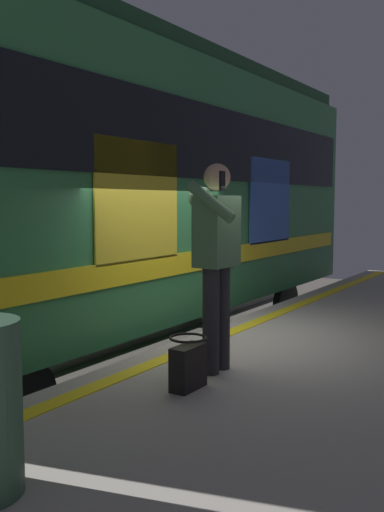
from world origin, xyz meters
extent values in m
plane|color=#4C4742|center=(0.00, 0.00, 0.00)|extent=(23.68, 23.68, 0.00)
cube|color=yellow|center=(0.00, 0.30, 0.96)|extent=(13.15, 0.16, 0.01)
cube|color=slate|center=(0.00, -1.18, 0.08)|extent=(17.44, 0.08, 0.16)
cube|color=slate|center=(0.00, -2.61, 0.08)|extent=(17.44, 0.08, 0.16)
cube|color=#2D723F|center=(-1.17, -1.89, 2.54)|extent=(9.10, 2.94, 3.18)
cube|color=#1B4426|center=(-1.17, -1.89, 4.25)|extent=(8.91, 2.70, 0.24)
cube|color=black|center=(-1.17, -0.41, 3.10)|extent=(8.64, 0.03, 0.90)
cube|color=yellow|center=(-1.17, -0.41, 1.67)|extent=(8.64, 0.03, 0.24)
cube|color=#3359B2|center=(-2.77, -0.41, 2.38)|extent=(1.35, 0.02, 1.24)
cube|color=gold|center=(0.42, -0.41, 2.38)|extent=(1.35, 0.02, 1.24)
cylinder|color=black|center=(1.78, -0.72, 0.58)|extent=(0.84, 0.12, 0.84)
cylinder|color=black|center=(-4.13, -0.72, 0.58)|extent=(0.84, 0.12, 0.84)
cylinder|color=black|center=(-4.13, -3.07, 0.58)|extent=(0.84, 0.12, 0.84)
cylinder|color=#262628|center=(0.93, 0.87, 1.40)|extent=(0.14, 0.14, 0.89)
cylinder|color=#262628|center=(1.11, 0.87, 1.40)|extent=(0.14, 0.14, 0.89)
cube|color=#4C724C|center=(1.02, 0.87, 2.14)|extent=(0.40, 0.24, 0.58)
sphere|color=#4C724C|center=(1.02, 0.71, 2.41)|extent=(0.20, 0.20, 0.20)
sphere|color=tan|center=(1.02, 0.87, 2.58)|extent=(0.22, 0.22, 0.22)
cylinder|color=#4C724C|center=(0.77, 0.87, 2.08)|extent=(0.09, 0.09, 0.52)
cylinder|color=#4C724C|center=(1.25, 0.95, 2.38)|extent=(0.09, 0.42, 0.33)
cube|color=black|center=(1.25, 1.05, 2.54)|extent=(0.07, 0.02, 0.15)
cube|color=black|center=(1.54, 0.92, 1.13)|extent=(0.32, 0.15, 0.34)
torus|color=black|center=(1.54, 0.92, 1.36)|extent=(0.29, 0.29, 0.02)
camera|label=1|loc=(5.08, 3.23, 2.39)|focal=40.08mm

